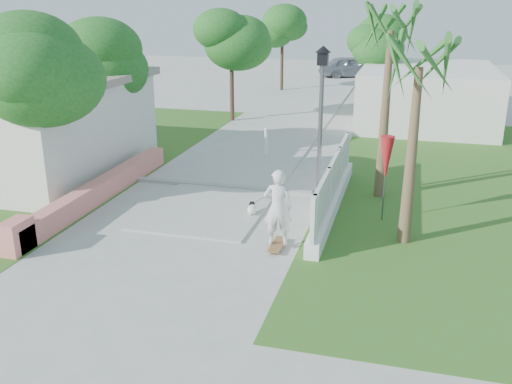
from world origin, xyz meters
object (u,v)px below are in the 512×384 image
(dog, at_px, (252,209))
(parked_car, at_px, (351,67))
(skateboarder, at_px, (264,202))
(street_lamp, at_px, (321,120))
(bollard, at_px, (266,141))
(patio_umbrella, at_px, (386,159))

(dog, distance_m, parked_car, 29.32)
(skateboarder, xyz_separation_m, parked_car, (-1.14, 30.40, -0.05))
(parked_car, bearing_deg, dog, 160.24)
(street_lamp, relative_size, parked_car, 0.96)
(street_lamp, relative_size, skateboarder, 1.73)
(street_lamp, xyz_separation_m, bollard, (-2.70, 4.50, -1.84))
(skateboarder, height_order, dog, skateboarder)
(street_lamp, distance_m, skateboarder, 3.26)
(bollard, distance_m, patio_umbrella, 7.25)
(skateboarder, distance_m, dog, 1.41)
(patio_umbrella, distance_m, skateboarder, 3.41)
(skateboarder, distance_m, parked_car, 30.42)
(dog, bearing_deg, street_lamp, 29.25)
(street_lamp, relative_size, bollard, 4.07)
(dog, bearing_deg, patio_umbrella, -6.84)
(patio_umbrella, height_order, dog, patio_umbrella)
(bollard, bearing_deg, patio_umbrella, -50.09)
(patio_umbrella, bearing_deg, bollard, 129.91)
(patio_umbrella, distance_m, dog, 3.80)
(bollard, height_order, skateboarder, skateboarder)
(patio_umbrella, xyz_separation_m, skateboarder, (-2.83, -1.70, -0.85))
(bollard, xyz_separation_m, parked_car, (0.62, 23.21, 0.20))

